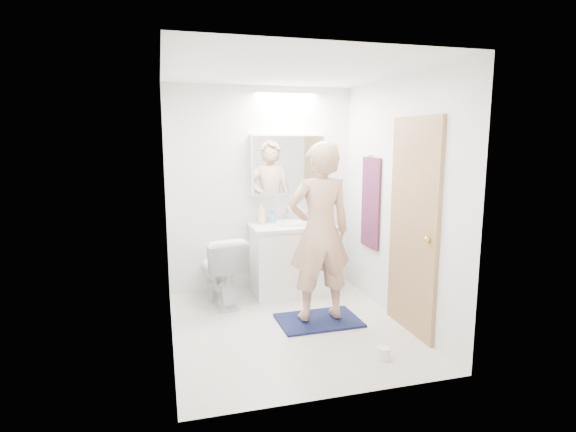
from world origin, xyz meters
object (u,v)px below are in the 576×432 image
object	(u,v)px
vanity_cabinet	(292,261)
medicine_cabinet	(287,164)
soap_bottle_b	(272,216)
toilet_paper_roll	(384,353)
person	(320,232)
toilet	(220,270)
toothbrush_cup	(304,217)
soap_bottle_a	(261,213)

from	to	relation	value
vanity_cabinet	medicine_cabinet	world-z (taller)	medicine_cabinet
soap_bottle_b	toilet_paper_roll	distance (m)	2.19
toilet_paper_roll	vanity_cabinet	bearing A→B (deg)	98.95
person	soap_bottle_b	distance (m)	1.10
toilet	toothbrush_cup	world-z (taller)	toothbrush_cup
medicine_cabinet	toilet	bearing A→B (deg)	-159.17
vanity_cabinet	soap_bottle_a	size ratio (longest dim) A/B	3.62
toilet	person	xyz separation A→B (m)	(0.87, -0.79, 0.53)
soap_bottle_a	person	bearing A→B (deg)	-71.69
toilet	toilet_paper_roll	world-z (taller)	toilet
soap_bottle_b	toilet_paper_roll	size ratio (longest dim) A/B	1.40
medicine_cabinet	person	world-z (taller)	medicine_cabinet
medicine_cabinet	soap_bottle_b	xyz separation A→B (m)	(-0.19, -0.03, -0.60)
toothbrush_cup	toilet_paper_roll	distance (m)	2.12
medicine_cabinet	soap_bottle_a	bearing A→B (deg)	-169.79
person	soap_bottle_b	xyz separation A→B (m)	(-0.21, 1.08, -0.02)
vanity_cabinet	toilet_paper_roll	size ratio (longest dim) A/B	8.18
soap_bottle_a	soap_bottle_b	xyz separation A→B (m)	(0.14, 0.03, -0.05)
person	toothbrush_cup	world-z (taller)	person
toilet	person	distance (m)	1.29
toilet_paper_roll	medicine_cabinet	bearing A→B (deg)	97.83
soap_bottle_a	toothbrush_cup	bearing A→B (deg)	1.10
person	toilet_paper_roll	bearing A→B (deg)	105.46
vanity_cabinet	toothbrush_cup	bearing A→B (deg)	39.22
toilet	person	size ratio (longest dim) A/B	0.44
vanity_cabinet	toilet	world-z (taller)	vanity_cabinet
vanity_cabinet	soap_bottle_b	xyz separation A→B (m)	(-0.19, 0.18, 0.51)
toilet	toilet_paper_roll	size ratio (longest dim) A/B	6.95
soap_bottle_b	toothbrush_cup	world-z (taller)	soap_bottle_b
soap_bottle_b	soap_bottle_a	bearing A→B (deg)	-167.79
vanity_cabinet	toilet	bearing A→B (deg)	-172.27
medicine_cabinet	person	distance (m)	1.26
soap_bottle_a	toilet	bearing A→B (deg)	-153.04
vanity_cabinet	soap_bottle_b	distance (m)	0.57
person	soap_bottle_a	bearing A→B (deg)	-72.56
toilet	soap_bottle_a	size ratio (longest dim) A/B	3.08
medicine_cabinet	toilet_paper_roll	distance (m)	2.49
vanity_cabinet	person	bearing A→B (deg)	-88.59
vanity_cabinet	toilet	xyz separation A→B (m)	(-0.85, -0.11, -0.01)
toilet	soap_bottle_b	distance (m)	0.89
medicine_cabinet	soap_bottle_a	size ratio (longest dim) A/B	3.54
soap_bottle_a	soap_bottle_b	distance (m)	0.15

